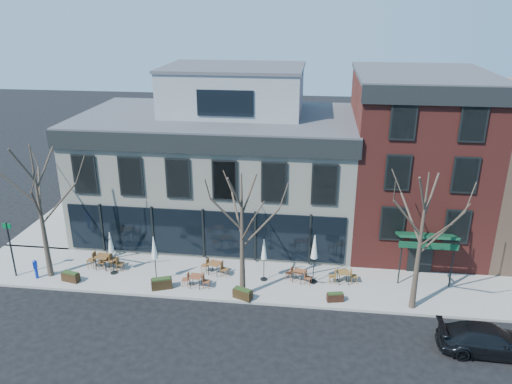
# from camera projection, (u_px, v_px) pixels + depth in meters

# --- Properties ---
(ground) EXTENTS (120.00, 120.00, 0.00)m
(ground) POSITION_uv_depth(u_px,v_px,m) (205.00, 260.00, 31.30)
(ground) COLOR black
(ground) RESTS_ON ground
(sidewalk_front) EXTENTS (33.50, 4.70, 0.15)m
(sidewalk_front) POSITION_uv_depth(u_px,v_px,m) (252.00, 280.00, 28.90)
(sidewalk_front) COLOR gray
(sidewalk_front) RESTS_ON ground
(sidewalk_side) EXTENTS (4.50, 12.00, 0.15)m
(sidewalk_side) POSITION_uv_depth(u_px,v_px,m) (78.00, 213.00, 38.15)
(sidewalk_side) COLOR gray
(sidewalk_side) RESTS_ON ground
(corner_building) EXTENTS (18.39, 10.39, 11.10)m
(corner_building) POSITION_uv_depth(u_px,v_px,m) (220.00, 164.00, 34.31)
(corner_building) COLOR beige
(corner_building) RESTS_ON ground
(red_brick_building) EXTENTS (8.20, 11.78, 11.18)m
(red_brick_building) POSITION_uv_depth(u_px,v_px,m) (414.00, 159.00, 32.39)
(red_brick_building) COLOR maroon
(red_brick_building) RESTS_ON ground
(tree_corner) EXTENTS (3.93, 3.98, 7.92)m
(tree_corner) POSITION_uv_depth(u_px,v_px,m) (41.00, 211.00, 27.81)
(tree_corner) COLOR #382B21
(tree_corner) RESTS_ON sidewalk_front
(tree_mid) EXTENTS (3.50, 3.55, 7.04)m
(tree_mid) POSITION_uv_depth(u_px,v_px,m) (242.00, 235.00, 25.98)
(tree_mid) COLOR #382B21
(tree_mid) RESTS_ON sidewalk_front
(tree_right) EXTENTS (3.72, 3.77, 7.48)m
(tree_right) POSITION_uv_depth(u_px,v_px,m) (421.00, 241.00, 24.84)
(tree_right) COLOR #382B21
(tree_right) RESTS_ON sidewalk_front
(sign_pole) EXTENTS (0.50, 0.10, 3.40)m
(sign_pole) POSITION_uv_depth(u_px,v_px,m) (11.00, 246.00, 28.55)
(sign_pole) COLOR black
(sign_pole) RESTS_ON sidewalk_front
(parked_sedan) EXTENTS (4.61, 1.93, 1.33)m
(parked_sedan) POSITION_uv_depth(u_px,v_px,m) (489.00, 340.00, 22.84)
(parked_sedan) COLOR black
(parked_sedan) RESTS_ON ground
(call_box) EXTENTS (0.24, 0.24, 1.19)m
(call_box) POSITION_uv_depth(u_px,v_px,m) (36.00, 268.00, 28.77)
(call_box) COLOR #0C259D
(call_box) RESTS_ON sidewalk_front
(cafe_set_0) EXTENTS (1.98, 0.82, 1.04)m
(cafe_set_0) POSITION_uv_depth(u_px,v_px,m) (103.00, 260.00, 29.85)
(cafe_set_0) COLOR brown
(cafe_set_0) RESTS_ON sidewalk_front
(cafe_set_1) EXTENTS (1.62, 0.69, 0.84)m
(cafe_set_1) POSITION_uv_depth(u_px,v_px,m) (111.00, 263.00, 29.78)
(cafe_set_1) COLOR brown
(cafe_set_1) RESTS_ON sidewalk_front
(cafe_set_2) EXTENTS (1.63, 0.68, 0.85)m
(cafe_set_2) POSITION_uv_depth(u_px,v_px,m) (196.00, 280.00, 27.93)
(cafe_set_2) COLOR brown
(cafe_set_2) RESTS_ON sidewalk_front
(cafe_set_3) EXTENTS (1.76, 0.84, 0.90)m
(cafe_set_3) POSITION_uv_depth(u_px,v_px,m) (215.00, 267.00, 29.25)
(cafe_set_3) COLOR brown
(cafe_set_3) RESTS_ON sidewalk_front
(cafe_set_4) EXTENTS (1.62, 0.91, 0.83)m
(cafe_set_4) POSITION_uv_depth(u_px,v_px,m) (299.00, 275.00, 28.46)
(cafe_set_4) COLOR brown
(cafe_set_4) RESTS_ON sidewalk_front
(cafe_set_5) EXTENTS (1.69, 0.75, 0.87)m
(cafe_set_5) POSITION_uv_depth(u_px,v_px,m) (343.00, 276.00, 28.33)
(cafe_set_5) COLOR brown
(cafe_set_5) RESTS_ON sidewalk_front
(umbrella_0) EXTENTS (0.43, 0.43, 2.67)m
(umbrella_0) POSITION_uv_depth(u_px,v_px,m) (111.00, 245.00, 28.83)
(umbrella_0) COLOR black
(umbrella_0) RESTS_ON sidewalk_front
(umbrella_1) EXTENTS (0.45, 0.45, 2.82)m
(umbrella_1) POSITION_uv_depth(u_px,v_px,m) (154.00, 250.00, 27.96)
(umbrella_1) COLOR black
(umbrella_1) RESTS_ON sidewalk_front
(umbrella_3) EXTENTS (0.41, 0.41, 2.58)m
(umbrella_3) POSITION_uv_depth(u_px,v_px,m) (264.00, 251.00, 28.17)
(umbrella_3) COLOR black
(umbrella_3) RESTS_ON sidewalk_front
(umbrella_4) EXTENTS (0.48, 0.48, 2.98)m
(umbrella_4) POSITION_uv_depth(u_px,v_px,m) (314.00, 249.00, 27.80)
(umbrella_4) COLOR black
(umbrella_4) RESTS_ON sidewalk_front
(planter_0) EXTENTS (1.08, 0.62, 0.57)m
(planter_0) POSITION_uv_depth(u_px,v_px,m) (71.00, 277.00, 28.57)
(planter_0) COLOR #301F10
(planter_0) RESTS_ON sidewalk_front
(planter_1) EXTENTS (1.23, 0.83, 0.64)m
(planter_1) POSITION_uv_depth(u_px,v_px,m) (162.00, 283.00, 27.83)
(planter_1) COLOR black
(planter_1) RESTS_ON sidewalk_front
(planter_2) EXTENTS (1.13, 0.78, 0.59)m
(planter_2) POSITION_uv_depth(u_px,v_px,m) (243.00, 294.00, 26.89)
(planter_2) COLOR #302210
(planter_2) RESTS_ON sidewalk_front
(planter_3) EXTENTS (0.94, 0.53, 0.49)m
(planter_3) POSITION_uv_depth(u_px,v_px,m) (335.00, 297.00, 26.67)
(planter_3) COLOR black
(planter_3) RESTS_ON sidewalk_front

